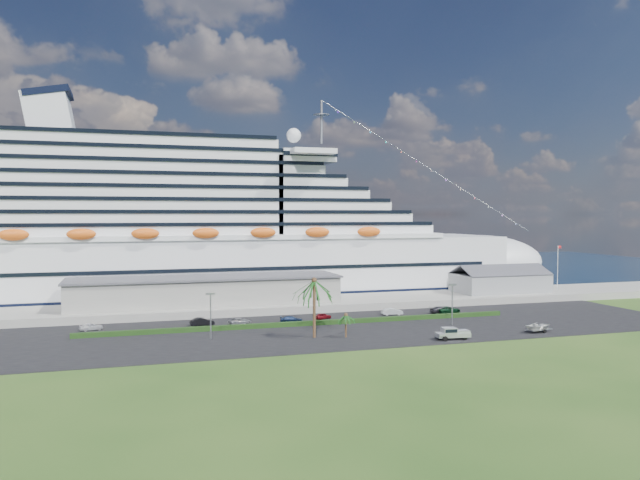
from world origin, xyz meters
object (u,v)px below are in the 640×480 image
object	(u,v)px
cruise_ship	(208,235)
parked_car_3	(291,319)
pickup_truck	(452,333)
boat_trailer	(540,326)

from	to	relation	value
cruise_ship	parked_car_3	size ratio (longest dim) A/B	40.85
cruise_ship	pickup_truck	world-z (taller)	cruise_ship
parked_car_3	pickup_truck	world-z (taller)	pickup_truck
cruise_ship	parked_car_3	bearing A→B (deg)	-75.26
pickup_truck	parked_car_3	bearing A→B (deg)	132.39
parked_car_3	boat_trailer	world-z (taller)	boat_trailer
parked_car_3	boat_trailer	size ratio (longest dim) A/B	0.73
parked_car_3	boat_trailer	distance (m)	48.33
parked_car_3	pickup_truck	xyz separation A→B (m)	(22.95, -25.14, 0.49)
parked_car_3	pickup_truck	bearing A→B (deg)	-123.60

